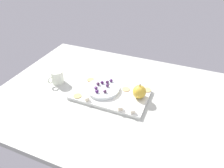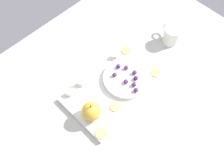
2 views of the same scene
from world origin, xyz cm
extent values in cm
cube|color=#B4B7AC|center=(0.00, 0.00, 1.57)|extent=(122.79, 94.44, 3.14)
cube|color=silver|center=(-0.79, 0.65, 4.05)|extent=(39.96, 24.00, 1.82)
cylinder|color=white|center=(3.97, -0.12, 5.90)|extent=(18.12, 18.12, 1.87)
sphere|color=gold|center=(-15.94, -1.71, 8.50)|extent=(7.08, 7.08, 7.08)
cylinder|color=brown|center=(-15.94, -1.71, 12.64)|extent=(0.50, 0.50, 1.20)
cube|color=#F4E2C2|center=(-10.10, 11.02, 6.02)|extent=(2.86, 2.86, 2.11)
cube|color=#F4E6CB|center=(-16.22, 10.85, 6.02)|extent=(2.96, 2.96, 2.11)
cube|color=#F8EAC8|center=(8.12, 10.92, 6.02)|extent=(2.98, 2.98, 2.11)
cylinder|color=tan|center=(-18.40, -9.16, 5.16)|extent=(4.26, 4.26, 0.40)
cylinder|color=tan|center=(14.71, -6.16, 5.16)|extent=(4.26, 4.26, 0.40)
cylinder|color=tan|center=(-7.47, -5.41, 5.16)|extent=(4.26, 4.26, 0.40)
cylinder|color=tan|center=(14.29, 9.87, 5.16)|extent=(4.26, 4.26, 0.40)
ellipsoid|color=#4D2D4D|center=(1.15, 3.68, 7.73)|extent=(1.95, 1.76, 1.78)
ellipsoid|color=#421B5A|center=(4.97, 5.38, 7.68)|extent=(1.95, 1.76, 1.69)
ellipsoid|color=#4D294A|center=(7.39, -1.06, 7.72)|extent=(1.95, 1.76, 1.77)
ellipsoid|color=#4F2952|center=(3.36, -4.61, 7.69)|extent=(1.95, 1.76, 1.72)
ellipsoid|color=#522D5D|center=(2.01, -1.55, 7.73)|extent=(1.95, 1.76, 1.78)
ellipsoid|color=#48215E|center=(1.99, -6.76, 7.66)|extent=(1.95, 1.76, 1.65)
ellipsoid|color=#552C63|center=(6.76, 2.81, 7.69)|extent=(1.95, 1.76, 1.70)
ellipsoid|color=#411B4D|center=(5.85, -3.14, 7.65)|extent=(1.95, 1.76, 1.63)
cylinder|color=silver|center=(32.79, 0.78, 6.99)|extent=(6.90, 6.90, 7.69)
torus|color=silver|center=(34.32, 5.18, 6.99)|extent=(2.07, 4.04, 4.00)
camera|label=1|loc=(-34.75, 81.22, 72.90)|focal=32.95mm
camera|label=2|loc=(-39.42, -35.75, 97.65)|focal=44.03mm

